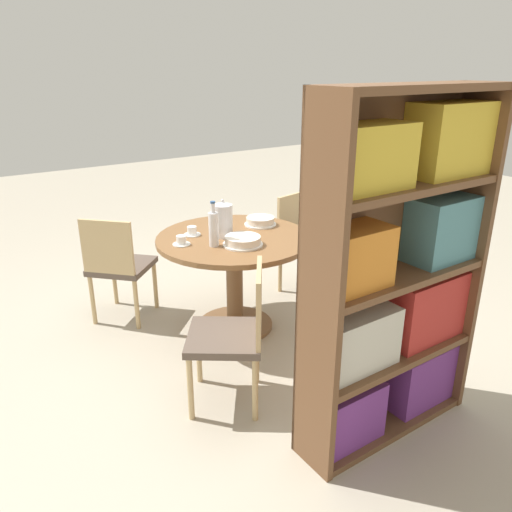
# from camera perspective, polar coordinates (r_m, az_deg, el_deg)

# --- Properties ---
(ground_plane) EXTENTS (14.00, 14.00, 0.00)m
(ground_plane) POSITION_cam_1_polar(r_m,az_deg,el_deg) (3.88, -2.38, -8.01)
(ground_plane) COLOR #B2A893
(dining_table) EXTENTS (1.11, 1.11, 0.73)m
(dining_table) POSITION_cam_1_polar(r_m,az_deg,el_deg) (3.64, -2.51, -0.39)
(dining_table) COLOR brown
(dining_table) RESTS_ON ground_plane
(chair_a) EXTENTS (0.59, 0.59, 0.85)m
(chair_a) POSITION_cam_1_polar(r_m,az_deg,el_deg) (3.93, -15.47, -0.92)
(chair_a) COLOR tan
(chair_a) RESTS_ON ground_plane
(chair_b) EXTENTS (0.59, 0.59, 0.85)m
(chair_b) POSITION_cam_1_polar(r_m,az_deg,el_deg) (2.87, -2.44, -8.62)
(chair_b) COLOR tan
(chair_b) RESTS_ON ground_plane
(chair_c) EXTENTS (0.49, 0.49, 0.85)m
(chair_c) POSITION_cam_1_polar(r_m,az_deg,el_deg) (4.33, 5.62, 1.81)
(chair_c) COLOR tan
(chair_c) RESTS_ON ground_plane
(bookshelf) EXTENTS (1.06, 0.28, 1.81)m
(bookshelf) POSITION_cam_1_polar(r_m,az_deg,el_deg) (2.60, 15.70, -2.82)
(bookshelf) COLOR brown
(bookshelf) RESTS_ON ground_plane
(coffee_pot) EXTENTS (0.14, 0.14, 0.28)m
(coffee_pot) POSITION_cam_1_polar(r_m,az_deg,el_deg) (3.55, -3.80, 4.17)
(coffee_pot) COLOR silver
(coffee_pot) RESTS_ON dining_table
(water_bottle) EXTENTS (0.07, 0.07, 0.31)m
(water_bottle) POSITION_cam_1_polar(r_m,az_deg,el_deg) (3.36, -4.88, 3.20)
(water_bottle) COLOR silver
(water_bottle) RESTS_ON dining_table
(cake_main) EXTENTS (0.28, 0.28, 0.06)m
(cake_main) POSITION_cam_1_polar(r_m,az_deg,el_deg) (3.39, -1.53, 1.73)
(cake_main) COLOR white
(cake_main) RESTS_ON dining_table
(cake_second) EXTENTS (0.24, 0.24, 0.06)m
(cake_second) POSITION_cam_1_polar(r_m,az_deg,el_deg) (3.83, 0.49, 3.99)
(cake_second) COLOR white
(cake_second) RESTS_ON dining_table
(cup_a) EXTENTS (0.12, 0.12, 0.07)m
(cup_a) POSITION_cam_1_polar(r_m,az_deg,el_deg) (3.44, -8.53, 1.69)
(cup_a) COLOR silver
(cup_a) RESTS_ON dining_table
(cup_b) EXTENTS (0.12, 0.12, 0.07)m
(cup_b) POSITION_cam_1_polar(r_m,az_deg,el_deg) (3.63, -7.32, 2.77)
(cup_b) COLOR silver
(cup_b) RESTS_ON dining_table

